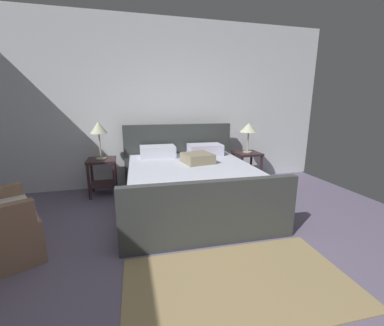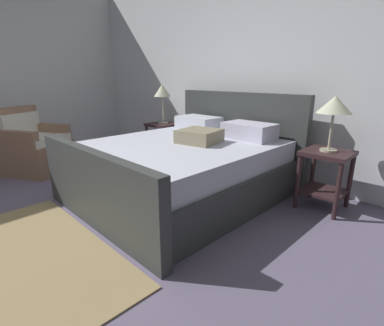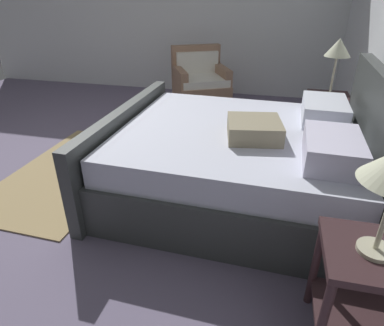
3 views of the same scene
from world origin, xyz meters
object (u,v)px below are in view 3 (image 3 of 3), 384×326
at_px(bed, 241,160).
at_px(nightstand_left, 326,112).
at_px(table_lamp_left, 338,50).
at_px(armchair, 200,87).
at_px(nightstand_right, 364,282).

xyz_separation_m(bed, nightstand_left, (-1.27, 0.81, 0.06)).
height_order(nightstand_left, table_lamp_left, table_lamp_left).
bearing_deg(armchair, bed, 21.18).
bearing_deg(nightstand_right, bed, -150.24).
bearing_deg(table_lamp_left, nightstand_right, -1.92).
height_order(bed, nightstand_left, bed).
distance_m(nightstand_right, armchair, 3.77).
distance_m(table_lamp_left, armchair, 2.01).
xyz_separation_m(nightstand_right, nightstand_left, (-2.54, 0.09, 0.00)).
height_order(nightstand_right, nightstand_left, same).
height_order(bed, table_lamp_left, table_lamp_left).
xyz_separation_m(nightstand_left, table_lamp_left, (-0.00, 0.00, 0.68)).
bearing_deg(nightstand_left, bed, -32.46).
height_order(nightstand_left, armchair, armchair).
relative_size(nightstand_left, table_lamp_left, 1.01).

